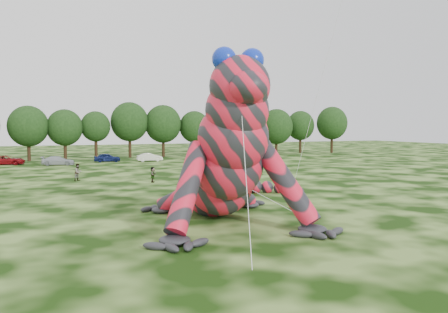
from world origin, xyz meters
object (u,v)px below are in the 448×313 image
tree_13 (229,131)px  tree_15 (276,131)px  spectator_1 (78,172)px  tree_8 (65,135)px  tree_9 (96,135)px  car_7 (248,154)px  car_6 (218,155)px  tree_7 (28,133)px  car_5 (150,157)px  flying_kite (342,1)px  tree_10 (130,130)px  car_2 (7,160)px  tree_11 (163,131)px  spectator_3 (224,164)px  tree_16 (300,132)px  car_4 (107,158)px  inflatable_gecko (214,138)px  tree_17 (332,130)px  tree_14 (253,132)px  tree_12 (194,134)px  spectator_5 (153,175)px  car_3 (58,161)px

tree_13 → tree_15: 11.36m
spectator_1 → tree_8: bearing=49.9°
tree_9 → car_7: 28.16m
car_6 → tree_8: bearing=59.1°
tree_7 → car_5: size_ratio=2.21×
flying_kite → tree_10: bearing=98.2°
tree_7 → car_2: (-2.83, -6.86, -4.02)m
car_5 → tree_10: bearing=10.5°
tree_8 → tree_15: tree_15 is taller
tree_11 → car_7: (14.11, -8.56, -4.36)m
spectator_3 → spectator_1: (-18.62, -3.32, 0.00)m
car_2 → tree_11: bearing=-61.7°
tree_7 → tree_16: bearing=2.6°
car_4 → car_5: size_ratio=1.00×
tree_9 → tree_10: bearing=11.0°
spectator_1 → car_5: bearing=20.3°
tree_10 → car_4: (-5.33, -8.88, -4.52)m
tree_10 → car_5: tree_10 is taller
car_4 → car_5: (6.86, -1.39, -0.03)m
car_4 → car_7: car_4 is taller
tree_10 → tree_8: bearing=-172.2°
car_6 → spectator_3: spectator_3 is taller
inflatable_gecko → tree_17: inflatable_gecko is taller
tree_15 → tree_14: bearing=169.3°
inflatable_gecko → tree_14: bearing=66.3°
tree_10 → spectator_3: bearing=-76.6°
spectator_3 → tree_15: bearing=129.2°
tree_16 → spectator_1: (-49.49, -34.24, -3.74)m
tree_15 → car_2: (-51.38, -7.83, -4.10)m
flying_kite → tree_15: bearing=66.2°
car_6 → car_4: bearing=73.4°
tree_16 → tree_9: bearing=-177.4°
car_7 → spectator_3: spectator_3 is taller
flying_kite → tree_13: bearing=77.1°
tree_13 → car_2: 40.91m
tree_12 → tree_15: tree_15 is taller
tree_13 → tree_17: tree_17 is taller
tree_17 → spectator_5: (-48.70, -35.84, -4.32)m
tree_9 → car_5: (7.86, -9.04, -3.63)m
car_2 → spectator_1: spectator_1 is taller
tree_9 → car_6: (20.09, -9.49, -3.62)m
car_2 → spectator_1: bearing=-149.3°
tree_9 → tree_13: size_ratio=0.86×
car_2 → tree_8: bearing=-39.9°
tree_7 → car_7: (37.98, -7.17, -4.07)m
car_3 → car_4: bearing=-55.8°
car_3 → car_5: car_5 is taller
tree_14 → spectator_1: size_ratio=4.98×
tree_8 → tree_16: (49.67, 2.39, 0.21)m
tree_9 → tree_16: bearing=2.6°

